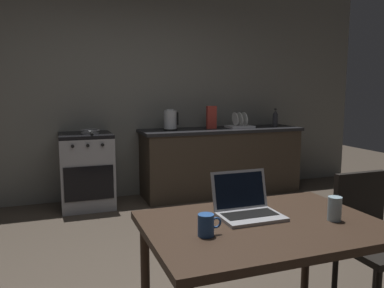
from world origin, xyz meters
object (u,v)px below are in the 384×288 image
object	(u,v)px
electric_kettle	(170,120)
cereal_box	(211,117)
drinking_glass	(335,209)
dish_rack	(240,124)
dining_table	(263,237)
chair	(370,235)
coffee_mug	(206,225)
laptop	(247,208)
bottle	(275,118)
stove_oven	(87,170)
frying_pan	(90,131)

from	to	relation	value
electric_kettle	cereal_box	size ratio (longest dim) A/B	0.89
drinking_glass	dish_rack	distance (m)	3.28
cereal_box	dining_table	bearing A→B (deg)	-108.12
chair	dish_rack	bearing A→B (deg)	58.02
cereal_box	dish_rack	distance (m)	0.42
coffee_mug	laptop	bearing A→B (deg)	30.95
coffee_mug	drinking_glass	distance (m)	0.69
laptop	cereal_box	world-z (taller)	cereal_box
electric_kettle	dish_rack	xyz separation A→B (m)	(0.98, 0.00, -0.08)
chair	electric_kettle	world-z (taller)	electric_kettle
bottle	dining_table	bearing A→B (deg)	-122.88
stove_oven	cereal_box	bearing A→B (deg)	0.80
chair	laptop	distance (m)	0.92
dining_table	laptop	size ratio (longest dim) A/B	3.67
laptop	bottle	xyz separation A→B (m)	(1.95, 2.85, 0.22)
stove_oven	frying_pan	bearing A→B (deg)	-25.74
coffee_mug	dish_rack	distance (m)	3.54
chair	dish_rack	size ratio (longest dim) A/B	2.57
stove_oven	chair	distance (m)	3.22
chair	frying_pan	world-z (taller)	frying_pan
drinking_glass	electric_kettle	bearing A→B (deg)	88.72
laptop	coffee_mug	distance (m)	0.35
stove_oven	electric_kettle	xyz separation A→B (m)	(1.04, 0.00, 0.57)
laptop	electric_kettle	xyz separation A→B (m)	(0.45, 2.90, 0.23)
electric_kettle	dish_rack	world-z (taller)	electric_kettle
laptop	electric_kettle	bearing A→B (deg)	80.75
drinking_glass	dish_rack	bearing A→B (deg)	71.41
dish_rack	laptop	bearing A→B (deg)	-116.25
bottle	drinking_glass	bearing A→B (deg)	-117.08
stove_oven	drinking_glass	bearing A→B (deg)	-72.60
chair	bottle	bearing A→B (deg)	48.10
electric_kettle	cereal_box	distance (m)	0.57
laptop	drinking_glass	distance (m)	0.44
electric_kettle	bottle	xyz separation A→B (m)	(1.49, -0.05, -0.01)
drinking_glass	coffee_mug	bearing A→B (deg)	177.58
frying_pan	cereal_box	distance (m)	1.56
electric_kettle	coffee_mug	bearing A→B (deg)	-103.80
dining_table	bottle	size ratio (longest dim) A/B	4.66
stove_oven	dining_table	distance (m)	3.09
coffee_mug	cereal_box	distance (m)	3.38
drinking_glass	dish_rack	world-z (taller)	dish_rack
dining_table	coffee_mug	world-z (taller)	coffee_mug
laptop	frying_pan	distance (m)	2.92
dining_table	dish_rack	bearing A→B (deg)	65.11
dining_table	frying_pan	size ratio (longest dim) A/B	2.94
dining_table	bottle	world-z (taller)	bottle
dish_rack	cereal_box	bearing A→B (deg)	177.18
laptop	stove_oven	bearing A→B (deg)	101.15
electric_kettle	coffee_mug	xyz separation A→B (m)	(-0.76, -3.08, -0.23)
bottle	cereal_box	distance (m)	0.93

